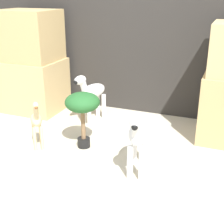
# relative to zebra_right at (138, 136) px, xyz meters

# --- Properties ---
(ground_plane) EXTENTS (14.00, 14.00, 0.00)m
(ground_plane) POSITION_rel_zebra_right_xyz_m (-0.50, -0.19, -0.36)
(ground_plane) COLOR beige
(wall_back) EXTENTS (6.40, 0.08, 2.20)m
(wall_back) POSITION_rel_zebra_right_xyz_m (-0.50, 1.51, 0.74)
(wall_back) COLOR #2D2B28
(wall_back) RESTS_ON ground_plane
(rock_pillar_left) EXTENTS (0.77, 0.65, 1.31)m
(rock_pillar_left) POSITION_rel_zebra_right_xyz_m (-1.79, 1.04, 0.27)
(rock_pillar_left) COLOR tan
(rock_pillar_left) RESTS_ON ground_plane
(zebra_right) EXTENTS (0.23, 0.52, 0.62)m
(zebra_right) POSITION_rel_zebra_right_xyz_m (0.00, 0.00, 0.00)
(zebra_right) COLOR white
(zebra_right) RESTS_ON ground_plane
(zebra_left) EXTENTS (0.27, 0.52, 0.62)m
(zebra_left) POSITION_rel_zebra_right_xyz_m (-0.88, 0.93, 0.00)
(zebra_left) COLOR white
(zebra_left) RESTS_ON ground_plane
(giraffe_figurine) EXTENTS (0.28, 0.32, 0.55)m
(giraffe_figurine) POSITION_rel_zebra_right_xyz_m (-1.10, 0.08, -0.06)
(giraffe_figurine) COLOR beige
(giraffe_figurine) RESTS_ON ground_plane
(potted_palm_front) EXTENTS (0.35, 0.35, 0.59)m
(potted_palm_front) POSITION_rel_zebra_right_xyz_m (-0.67, 0.27, 0.10)
(potted_palm_front) COLOR black
(potted_palm_front) RESTS_ON ground_plane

